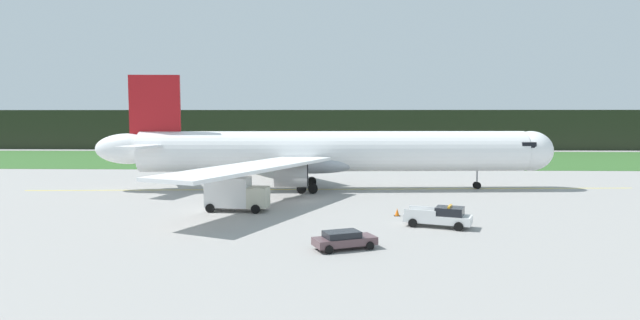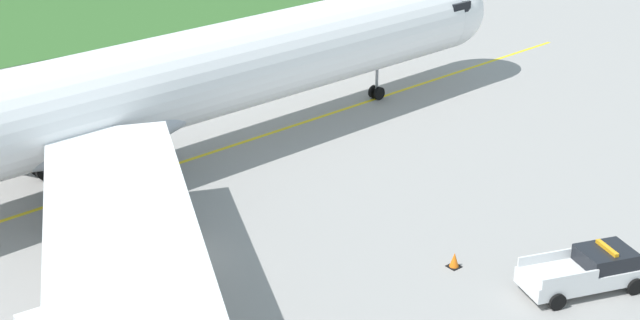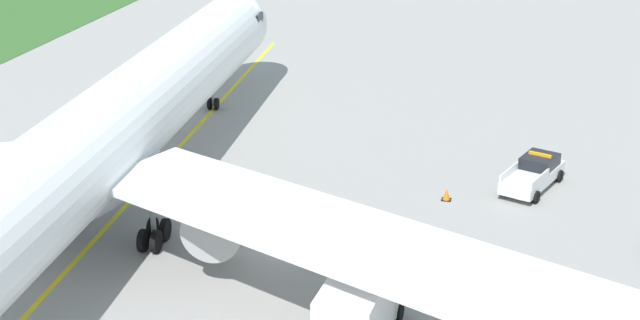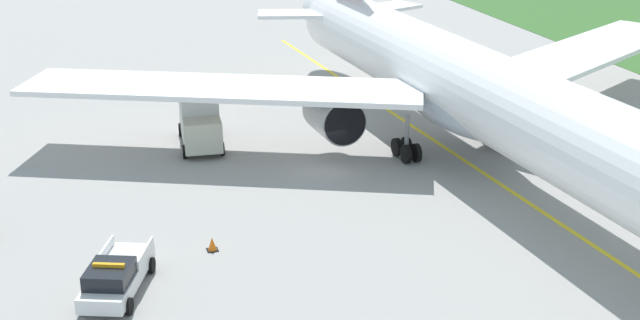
{
  "view_description": "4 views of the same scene",
  "coord_description": "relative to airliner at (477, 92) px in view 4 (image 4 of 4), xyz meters",
  "views": [
    {
      "loc": [
        3.56,
        -58.01,
        9.51
      ],
      "look_at": [
        1.28,
        10.86,
        3.65
      ],
      "focal_mm": 29.27,
      "sensor_mm": 36.0,
      "label": 1
    },
    {
      "loc": [
        -17.34,
        -32.09,
        20.48
      ],
      "look_at": [
        6.54,
        -2.54,
        3.91
      ],
      "focal_mm": 49.69,
      "sensor_mm": 36.0,
      "label": 2
    },
    {
      "loc": [
        -38.23,
        -12.74,
        21.36
      ],
      "look_at": [
        5.54,
        -2.11,
        3.34
      ],
      "focal_mm": 49.53,
      "sensor_mm": 36.0,
      "label": 3
    },
    {
      "loc": [
        47.66,
        -14.81,
        19.2
      ],
      "look_at": [
        7.35,
        -2.61,
        3.46
      ],
      "focal_mm": 48.04,
      "sensor_mm": 36.0,
      "label": 4
    }
  ],
  "objects": [
    {
      "name": "taxiway_centerline_main",
      "position": [
        0.9,
        0.06,
        -4.78
      ],
      "size": [
        78.82,
        5.29,
        0.01
      ],
      "primitive_type": "cube",
      "rotation": [
        0.0,
        0.0,
        0.06
      ],
      "color": "yellow",
      "rests_on": "ground"
    },
    {
      "name": "ground",
      "position": [
        -2.22,
        -8.97,
        -4.78
      ],
      "size": [
        320.0,
        320.0,
        0.0
      ],
      "primitive_type": "plane",
      "color": "gray"
    },
    {
      "name": "airliner",
      "position": [
        0.0,
        0.0,
        0.0
      ],
      "size": [
        59.12,
        53.47,
        14.65
      ],
      "color": "white",
      "rests_on": "ground"
    },
    {
      "name": "ops_pickup_truck",
      "position": [
        10.18,
        -22.68,
        -3.88
      ],
      "size": [
        5.97,
        3.88,
        1.94
      ],
      "color": "silver",
      "rests_on": "ground"
    },
    {
      "name": "catering_truck",
      "position": [
        -8.84,
        -15.73,
        -3.01
      ],
      "size": [
        6.34,
        3.11,
        3.54
      ],
      "color": "beige",
      "rests_on": "ground"
    },
    {
      "name": "apron_cone",
      "position": [
        7.06,
        -17.79,
        -4.44
      ],
      "size": [
        0.57,
        0.57,
        0.71
      ],
      "color": "black",
      "rests_on": "ground"
    }
  ]
}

